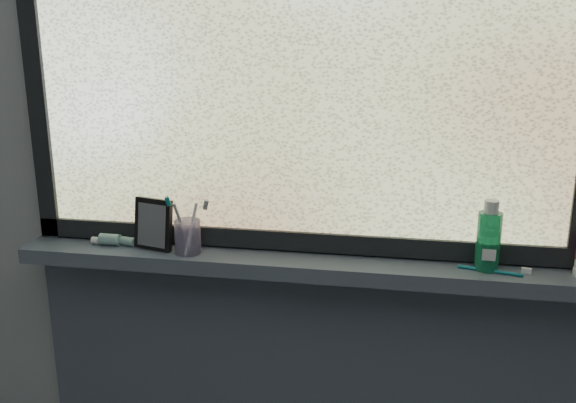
# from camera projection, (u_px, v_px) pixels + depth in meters

# --- Properties ---
(wall_back) EXTENTS (3.00, 0.01, 2.50)m
(wall_back) POSITION_uv_depth(u_px,v_px,m) (330.00, 164.00, 1.63)
(wall_back) COLOR #9EA3A8
(wall_back) RESTS_ON ground
(windowsill) EXTENTS (1.62, 0.14, 0.04)m
(windowsill) POSITION_uv_depth(u_px,v_px,m) (325.00, 267.00, 1.63)
(windowsill) COLOR #495262
(windowsill) RESTS_ON wall_back
(window_pane) EXTENTS (1.50, 0.01, 1.00)m
(window_pane) POSITION_uv_depth(u_px,v_px,m) (331.00, 52.00, 1.53)
(window_pane) COLOR silver
(window_pane) RESTS_ON wall_back
(frame_bottom) EXTENTS (1.60, 0.03, 0.05)m
(frame_bottom) POSITION_uv_depth(u_px,v_px,m) (327.00, 242.00, 1.66)
(frame_bottom) COLOR black
(frame_bottom) RESTS_ON windowsill
(frame_left) EXTENTS (0.05, 0.03, 1.10)m
(frame_left) POSITION_uv_depth(u_px,v_px,m) (33.00, 50.00, 1.66)
(frame_left) COLOR black
(frame_left) RESTS_ON wall_back
(vanity_mirror) EXTENTS (0.12, 0.08, 0.14)m
(vanity_mirror) POSITION_uv_depth(u_px,v_px,m) (153.00, 224.00, 1.68)
(vanity_mirror) COLOR black
(vanity_mirror) RESTS_ON windowsill
(toothpaste_tube) EXTENTS (0.18, 0.05, 0.03)m
(toothpaste_tube) POSITION_uv_depth(u_px,v_px,m) (116.00, 240.00, 1.72)
(toothpaste_tube) COLOR silver
(toothpaste_tube) RESTS_ON windowsill
(toothbrush_cup) EXTENTS (0.09, 0.09, 0.09)m
(toothbrush_cup) POSITION_uv_depth(u_px,v_px,m) (188.00, 237.00, 1.66)
(toothbrush_cup) COLOR #B6A7DD
(toothbrush_cup) RESTS_ON windowsill
(toothbrush_lying) EXTENTS (0.19, 0.06, 0.01)m
(toothbrush_lying) POSITION_uv_depth(u_px,v_px,m) (490.00, 270.00, 1.54)
(toothbrush_lying) COLOR #0D7177
(toothbrush_lying) RESTS_ON windowsill
(mouthwash_bottle) EXTENTS (0.06, 0.06, 0.14)m
(mouthwash_bottle) POSITION_uv_depth(u_px,v_px,m) (489.00, 235.00, 1.53)
(mouthwash_bottle) COLOR #1C945D
(mouthwash_bottle) RESTS_ON windowsill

